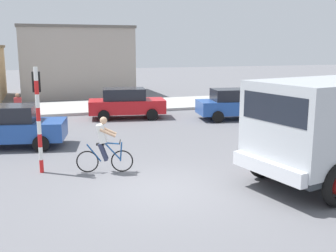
{
  "coord_description": "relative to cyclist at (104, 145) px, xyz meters",
  "views": [
    {
      "loc": [
        -3.0,
        -9.82,
        3.79
      ],
      "look_at": [
        1.02,
        2.5,
        1.2
      ],
      "focal_mm": 42.82,
      "sensor_mm": 36.0,
      "label": 1
    }
  ],
  "objects": [
    {
      "name": "sidewalk_far",
      "position": [
        1.2,
        13.08,
        -0.78
      ],
      "size": [
        80.0,
        5.0,
        0.16
      ],
      "primitive_type": "cube",
      "color": "#ADADA8",
      "rests_on": "ground"
    },
    {
      "name": "car_red_near",
      "position": [
        8.04,
        6.96,
        -0.05
      ],
      "size": [
        4.2,
        2.29,
        1.6
      ],
      "color": "#234C9E",
      "rests_on": "ground"
    },
    {
      "name": "car_white_mid",
      "position": [
        -2.9,
        4.21,
        -0.05
      ],
      "size": [
        4.26,
        2.46,
        1.6
      ],
      "color": "#234C9E",
      "rests_on": "ground"
    },
    {
      "name": "building_mid_block",
      "position": [
        1.14,
        21.1,
        1.78
      ],
      "size": [
        8.3,
        7.61,
        5.27
      ],
      "color": "#9E9389",
      "rests_on": "ground"
    },
    {
      "name": "traffic_light_pole",
      "position": [
        -1.83,
        0.64,
        1.2
      ],
      "size": [
        0.24,
        0.43,
        3.2
      ],
      "color": "red",
      "rests_on": "ground"
    },
    {
      "name": "cyclist",
      "position": [
        0.0,
        0.0,
        0.0
      ],
      "size": [
        1.68,
        0.6,
        1.72
      ],
      "color": "black",
      "rests_on": "ground"
    },
    {
      "name": "pedestrian_near_kerb",
      "position": [
        -2.74,
        8.23,
        -0.02
      ],
      "size": [
        0.34,
        0.22,
        1.62
      ],
      "color": "#2D334C",
      "rests_on": "ground"
    },
    {
      "name": "car_far_side",
      "position": [
        2.63,
        9.01,
        -0.05
      ],
      "size": [
        4.21,
        2.32,
        1.6
      ],
      "color": "red",
      "rests_on": "ground"
    },
    {
      "name": "ground_plane",
      "position": [
        1.2,
        -1.96,
        -0.86
      ],
      "size": [
        120.0,
        120.0,
        0.0
      ],
      "primitive_type": "plane",
      "color": "slate"
    }
  ]
}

